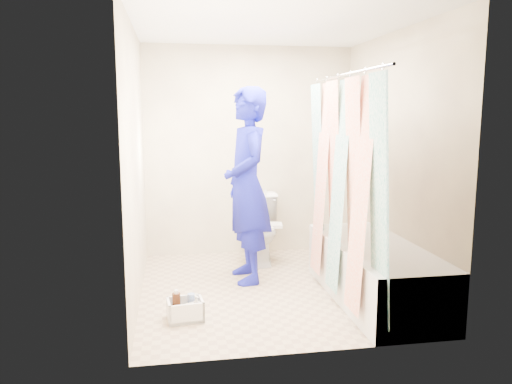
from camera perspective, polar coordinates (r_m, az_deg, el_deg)
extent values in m
plane|color=tan|center=(4.81, 1.66, -10.95)|extent=(2.60, 2.60, 0.00)
cube|color=white|center=(4.58, 1.81, 18.53)|extent=(2.40, 2.60, 0.02)
cube|color=beige|center=(5.82, -0.78, 4.66)|extent=(2.40, 0.02, 2.40)
cube|color=beige|center=(3.29, 6.17, 1.25)|extent=(2.40, 0.02, 2.40)
cube|color=beige|center=(4.47, -13.57, 3.09)|extent=(0.02, 2.60, 2.40)
cube|color=beige|center=(4.92, 15.60, 3.53)|extent=(0.02, 2.60, 2.40)
cube|color=silver|center=(4.58, 13.35, -8.91)|extent=(0.70, 1.75, 0.50)
cube|color=white|center=(4.52, 13.45, -6.38)|extent=(0.58, 1.63, 0.06)
cylinder|color=silver|center=(4.26, 10.00, 13.04)|extent=(0.02, 1.90, 0.02)
cube|color=white|center=(4.29, 9.66, 0.56)|extent=(0.06, 1.75, 1.80)
imported|color=silver|center=(5.58, 0.57, -4.19)|extent=(0.51, 0.77, 0.73)
cube|color=white|center=(5.45, 0.61, -3.82)|extent=(0.47, 0.26, 0.03)
cylinder|color=black|center=(5.71, -0.27, -0.44)|extent=(0.04, 0.04, 0.22)
cylinder|color=gold|center=(5.69, -0.27, 0.73)|extent=(0.06, 0.06, 0.03)
cylinder|color=white|center=(5.71, 1.11, -0.63)|extent=(0.03, 0.03, 0.18)
imported|color=navy|center=(4.83, -1.04, 0.73)|extent=(0.52, 0.73, 1.89)
cube|color=white|center=(4.17, -8.06, -14.08)|extent=(0.30, 0.25, 0.03)
cube|color=white|center=(4.13, -9.94, -13.30)|extent=(0.04, 0.22, 0.17)
cube|color=white|center=(4.16, -6.25, -13.05)|extent=(0.04, 0.22, 0.17)
cube|color=white|center=(4.04, -7.89, -13.72)|extent=(0.28, 0.05, 0.17)
cube|color=white|center=(4.23, -8.27, -12.67)|extent=(0.28, 0.05, 0.17)
cylinder|color=#3B1B0B|center=(4.15, -9.08, -12.58)|extent=(0.07, 0.07, 0.19)
cylinder|color=silver|center=(4.18, -7.40, -12.54)|extent=(0.06, 0.06, 0.17)
cylinder|color=beige|center=(4.10, -7.73, -13.35)|extent=(0.04, 0.04, 0.12)
cylinder|color=#3B1B0B|center=(4.09, -8.91, -13.90)|extent=(0.06, 0.06, 0.06)
cylinder|color=gold|center=(4.08, -8.92, -13.46)|extent=(0.06, 0.06, 0.01)
imported|color=white|center=(4.10, -6.83, -12.86)|extent=(0.11, 0.11, 0.18)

